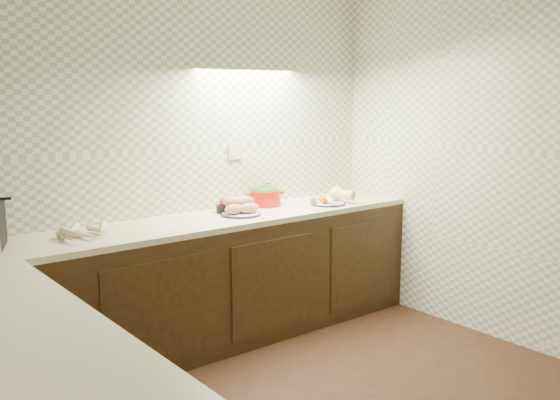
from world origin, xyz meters
TOP-DOWN VIEW (x-y plane):
  - room at (0.00, 0.00)m, footprint 3.60×3.60m
  - counter at (-0.68, 0.68)m, footprint 3.60×3.60m
  - parsnip_pile at (-0.72, 1.49)m, footprint 0.29×0.40m
  - sweet_potato_plate at (0.37, 1.48)m, footprint 0.29×0.28m
  - onion_bowl at (0.35, 1.62)m, footprint 0.15×0.15m
  - dutch_oven at (0.73, 1.66)m, footprint 0.30×0.29m
  - veg_plate at (1.20, 1.41)m, footprint 0.35×0.30m

SIDE VIEW (x-z plane):
  - counter at x=-0.68m, z-range 0.00..0.90m
  - parsnip_pile at x=-0.72m, z-range 0.90..0.97m
  - onion_bowl at x=0.35m, z-range 0.89..1.00m
  - veg_plate at x=1.20m, z-range 0.88..1.01m
  - sweet_potato_plate at x=0.37m, z-range 0.88..1.01m
  - dutch_oven at x=0.73m, z-range 0.90..1.06m
  - room at x=0.00m, z-range 0.33..2.93m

